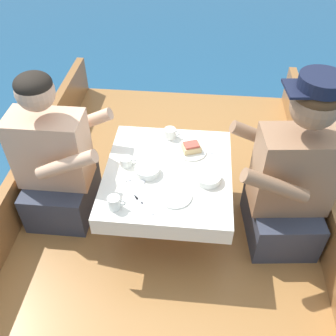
# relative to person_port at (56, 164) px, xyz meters

# --- Properties ---
(ground_plane) EXTENTS (60.00, 60.00, 0.00)m
(ground_plane) POSITION_rel_person_port_xyz_m (0.64, -0.02, -0.64)
(ground_plane) COLOR navy
(boat_deck) EXTENTS (1.86, 2.90, 0.27)m
(boat_deck) POSITION_rel_person_port_xyz_m (0.64, -0.02, -0.50)
(boat_deck) COLOR #9E6B38
(boat_deck) RESTS_ON ground_plane
(gunwale_port) EXTENTS (0.06, 2.90, 0.30)m
(gunwale_port) POSITION_rel_person_port_xyz_m (-0.26, -0.02, -0.22)
(gunwale_port) COLOR #936033
(gunwale_port) RESTS_ON boat_deck
(gunwale_starboard) EXTENTS (0.06, 2.90, 0.30)m
(gunwale_starboard) POSITION_rel_person_port_xyz_m (1.54, -0.02, -0.22)
(gunwale_starboard) COLOR #936033
(gunwale_starboard) RESTS_ON boat_deck
(cockpit_table) EXTENTS (0.69, 0.76, 0.41)m
(cockpit_table) POSITION_rel_person_port_xyz_m (0.64, -0.03, -0.01)
(cockpit_table) COLOR #B2B2B7
(cockpit_table) RESTS_ON boat_deck
(person_port) EXTENTS (0.52, 0.44, 0.94)m
(person_port) POSITION_rel_person_port_xyz_m (0.00, 0.00, 0.00)
(person_port) COLOR #333847
(person_port) RESTS_ON boat_deck
(person_starboard) EXTENTS (0.55, 0.49, 1.03)m
(person_starboard) POSITION_rel_person_port_xyz_m (1.29, -0.07, 0.06)
(person_starboard) COLOR #333847
(person_starboard) RESTS_ON boat_deck
(plate_sandwich) EXTENTS (0.18, 0.18, 0.01)m
(plate_sandwich) POSITION_rel_person_port_xyz_m (0.76, 0.14, 0.04)
(plate_sandwich) COLOR silver
(plate_sandwich) RESTS_ON cockpit_table
(plate_bread) EXTENTS (0.17, 0.17, 0.01)m
(plate_bread) POSITION_rel_person_port_xyz_m (0.70, -0.22, 0.04)
(plate_bread) COLOR silver
(plate_bread) RESTS_ON cockpit_table
(sandwich) EXTENTS (0.12, 0.10, 0.05)m
(sandwich) POSITION_rel_person_port_xyz_m (0.76, 0.14, 0.07)
(sandwich) COLOR #E0BC7F
(sandwich) RESTS_ON plate_sandwich
(bowl_port_near) EXTENTS (0.13, 0.13, 0.04)m
(bowl_port_near) POSITION_rel_person_port_xyz_m (0.53, -0.06, 0.06)
(bowl_port_near) COLOR silver
(bowl_port_near) RESTS_ON cockpit_table
(bowl_starboard_near) EXTENTS (0.14, 0.14, 0.04)m
(bowl_starboard_near) POSITION_rel_person_port_xyz_m (0.86, -0.09, 0.06)
(bowl_starboard_near) COLOR silver
(bowl_starboard_near) RESTS_ON cockpit_table
(coffee_cup_port) EXTENTS (0.09, 0.06, 0.07)m
(coffee_cup_port) POSITION_rel_person_port_xyz_m (0.41, -0.32, 0.07)
(coffee_cup_port) COLOR silver
(coffee_cup_port) RESTS_ON cockpit_table
(coffee_cup_starboard) EXTENTS (0.10, 0.07, 0.05)m
(coffee_cup_starboard) POSITION_rel_person_port_xyz_m (0.41, -0.01, 0.06)
(coffee_cup_starboard) COLOR silver
(coffee_cup_starboard) RESTS_ON cockpit_table
(coffee_cup_center) EXTENTS (0.10, 0.07, 0.06)m
(coffee_cup_center) POSITION_rel_person_port_xyz_m (0.63, 0.26, 0.07)
(coffee_cup_center) COLOR silver
(coffee_cup_center) RESTS_ON cockpit_table
(utensil_spoon_center) EXTENTS (0.10, 0.15, 0.01)m
(utensil_spoon_center) POSITION_rel_person_port_xyz_m (0.46, -0.16, 0.04)
(utensil_spoon_center) COLOR silver
(utensil_spoon_center) RESTS_ON cockpit_table
(utensil_knife_port) EXTENTS (0.02, 0.17, 0.00)m
(utensil_knife_port) POSITION_rel_person_port_xyz_m (0.88, 0.21, 0.04)
(utensil_knife_port) COLOR silver
(utensil_knife_port) RESTS_ON cockpit_table
(utensil_knife_starboard) EXTENTS (0.13, 0.13, 0.00)m
(utensil_knife_starboard) POSITION_rel_person_port_xyz_m (0.54, -0.29, 0.04)
(utensil_knife_starboard) COLOR silver
(utensil_knife_starboard) RESTS_ON cockpit_table
(utensil_spoon_port) EXTENTS (0.05, 0.17, 0.01)m
(utensil_spoon_port) POSITION_rel_person_port_xyz_m (0.52, -0.17, 0.04)
(utensil_spoon_port) COLOR silver
(utensil_spoon_port) RESTS_ON cockpit_table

